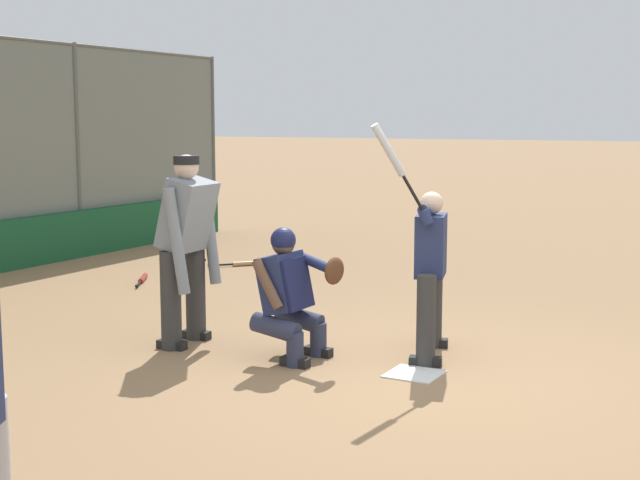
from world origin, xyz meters
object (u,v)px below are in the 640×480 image
spare_bat_third_base_side (187,256)px  spare_bat_by_padding (245,264)px  catcher_behind_plate (291,292)px  batter_at_plate (430,268)px  spare_bat_near_backstop (142,279)px  umpire_home (187,243)px

spare_bat_third_base_side → spare_bat_by_padding: bearing=-166.7°
catcher_behind_plate → spare_bat_third_base_side: bearing=-133.1°
batter_at_plate → spare_bat_near_backstop: size_ratio=2.96×
batter_at_plate → catcher_behind_plate: batter_at_plate is taller
spare_bat_third_base_side → catcher_behind_plate: bearing=158.5°
umpire_home → spare_bat_third_base_side: umpire_home is taller
batter_at_plate → catcher_behind_plate: (0.66, -1.04, -0.20)m
spare_bat_by_padding → spare_bat_third_base_side: 1.21m
spare_bat_near_backstop → spare_bat_by_padding: 1.77m
spare_bat_near_backstop → spare_bat_by_padding: same height
spare_bat_near_backstop → spare_bat_by_padding: bearing=-47.5°
catcher_behind_plate → spare_bat_near_backstop: size_ratio=1.66×
umpire_home → catcher_behind_plate: bearing=87.5°
batter_at_plate → spare_bat_by_padding: 5.43m
batter_at_plate → umpire_home: batter_at_plate is taller
spare_bat_near_backstop → spare_bat_third_base_side: bearing=-11.3°
umpire_home → spare_bat_near_backstop: umpire_home is taller
spare_bat_near_backstop → spare_bat_third_base_side: same height
umpire_home → spare_bat_third_base_side: 5.41m
batter_at_plate → spare_bat_third_base_side: batter_at_plate is taller
spare_bat_near_backstop → spare_bat_third_base_side: 2.03m
spare_bat_near_backstop → spare_bat_third_base_side: size_ratio=0.89×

